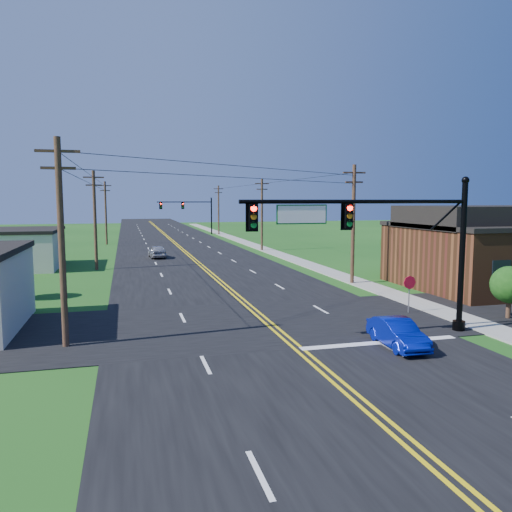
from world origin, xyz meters
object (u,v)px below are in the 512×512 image
object	(u,v)px
signal_mast_main	(379,236)
stop_sign	(409,286)
blue_car	(397,334)
signal_mast_far	(188,210)

from	to	relation	value
signal_mast_main	stop_sign	world-z (taller)	signal_mast_main
signal_mast_main	blue_car	world-z (taller)	signal_mast_main
signal_mast_main	stop_sign	size ratio (longest dim) A/B	5.26
signal_mast_far	blue_car	world-z (taller)	signal_mast_far
blue_car	stop_sign	xyz separation A→B (m)	(4.09, 5.73, 0.94)
signal_mast_far	signal_mast_main	bearing A→B (deg)	-90.08
signal_mast_far	blue_car	distance (m)	73.85
signal_mast_main	signal_mast_far	bearing A→B (deg)	89.92
signal_mast_far	blue_car	size ratio (longest dim) A/B	2.97
signal_mast_far	stop_sign	size ratio (longest dim) A/B	5.11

